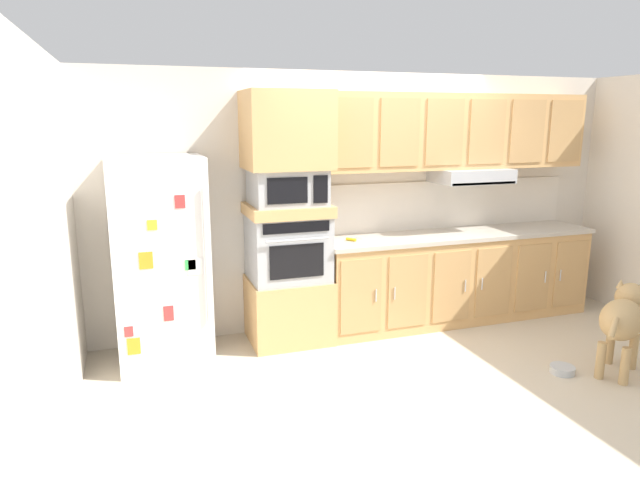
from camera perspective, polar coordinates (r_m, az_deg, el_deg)
The scene contains 16 objects.
ground_plane at distance 5.10m, azimuth 9.59°, elevation -11.71°, with size 9.60×9.60×0.00m, color beige.
back_kitchen_wall at distance 5.72m, azimuth 4.79°, elevation 4.13°, with size 6.20×0.12×2.50m, color beige.
side_panel_left at distance 4.19m, azimuth -25.74°, elevation -0.06°, with size 0.12×7.10×2.50m, color beige.
refrigerator at distance 4.91m, azimuth -15.92°, elevation -2.09°, with size 0.76×0.73×1.76m.
oven_base_cabinet at distance 5.31m, azimuth -3.22°, elevation -7.07°, with size 0.74×0.62×0.60m, color tan.
built_in_oven at distance 5.14m, azimuth -3.29°, elevation -0.75°, with size 0.70×0.62×0.60m.
appliance_mid_shelf at distance 5.07m, azimuth -3.35°, elevation 3.10°, with size 0.74×0.62×0.10m, color tan.
microwave at distance 5.04m, azimuth -3.37°, elevation 5.46°, with size 0.64×0.54×0.32m.
appliance_upper_cabinet at distance 5.01m, azimuth -3.45°, elevation 11.15°, with size 0.74×0.62×0.68m, color tan.
lower_cabinet_run at distance 5.97m, azimuth 13.73°, elevation -3.78°, with size 2.87×0.63×0.88m.
countertop_slab at distance 5.87m, azimuth 13.94°, elevation 0.55°, with size 2.91×0.64×0.04m, color #BCB2A3.
backsplash_panel at distance 6.06m, azimuth 12.62°, elevation 3.58°, with size 2.91×0.02×0.50m, color silver.
upper_cabinet_with_hood at distance 5.86m, azimuth 13.89°, elevation 10.42°, with size 2.87×0.48×0.88m.
screwdriver at distance 5.32m, azimuth 3.25°, elevation 0.08°, with size 0.17×0.17×0.03m.
dog at distance 5.26m, azimuth 28.58°, elevation -6.90°, with size 0.87×0.63×0.71m.
dog_food_bowl at distance 5.14m, azimuth 23.51°, elevation -12.02°, with size 0.20×0.20×0.06m.
Camera 1 is at (-2.26, -4.08, 2.06)m, focal length 31.34 mm.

